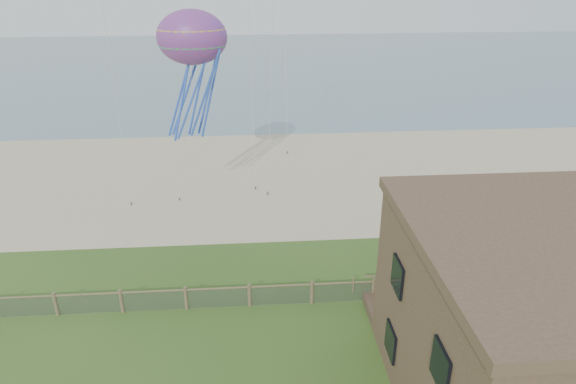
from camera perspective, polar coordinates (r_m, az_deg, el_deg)
name	(u,v)px	position (r m, az deg, el deg)	size (l,w,h in m)	color
sand_beach	(248,177)	(39.34, -4.44, 1.72)	(72.00, 20.00, 0.02)	#C2B18C
ocean	(247,65)	(81.68, -4.61, 13.85)	(160.00, 68.00, 0.02)	slate
chainlink_fence	(250,297)	(25.07, -4.29, -11.52)	(36.20, 0.20, 1.25)	brown
motel_deck	(521,302)	(27.54, 24.48, -11.06)	(15.00, 2.00, 0.50)	brown
picnic_table	(410,368)	(22.29, 13.36, -18.48)	(1.54, 1.16, 0.65)	brown
octopus_kite	(195,73)	(30.14, -10.34, 12.84)	(3.72, 2.62, 7.65)	red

